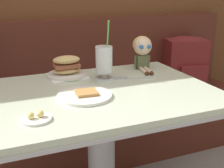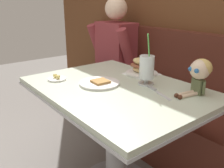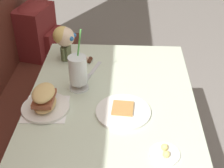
{
  "view_description": "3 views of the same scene",
  "coord_description": "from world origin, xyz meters",
  "views": [
    {
      "loc": [
        -0.47,
        -1.12,
        1.23
      ],
      "look_at": [
        0.06,
        0.18,
        0.77
      ],
      "focal_mm": 48.59,
      "sensor_mm": 36.0,
      "label": 1
    },
    {
      "loc": [
        1.09,
        -0.71,
        1.24
      ],
      "look_at": [
        0.01,
        0.14,
        0.77
      ],
      "focal_mm": 39.78,
      "sensor_mm": 36.0,
      "label": 2
    },
    {
      "loc": [
        -1.2,
        0.12,
        1.67
      ],
      "look_at": [
        -0.01,
        0.18,
        0.84
      ],
      "focal_mm": 50.94,
      "sensor_mm": 36.0,
      "label": 3
    }
  ],
  "objects": [
    {
      "name": "butter_knife",
      "position": [
        0.19,
        0.31,
        0.74
      ],
      "size": [
        0.23,
        0.08,
        0.01
      ],
      "color": "silver",
      "rests_on": "diner_table"
    },
    {
      "name": "milkshake_glass",
      "position": [
        0.08,
        0.35,
        0.84
      ],
      "size": [
        0.1,
        0.1,
        0.32
      ],
      "color": "silver",
      "rests_on": "diner_table"
    },
    {
      "name": "seated_doll",
      "position": [
        0.37,
        0.46,
        0.87
      ],
      "size": [
        0.13,
        0.23,
        0.2
      ],
      "color": "#5B6642",
      "rests_on": "diner_table"
    },
    {
      "name": "diner_table",
      "position": [
        0.0,
        0.18,
        0.54
      ],
      "size": [
        1.11,
        0.81,
        0.74
      ],
      "color": "beige",
      "rests_on": "ground"
    },
    {
      "name": "wood_panel_wall",
      "position": [
        0.0,
        1.05,
        1.2
      ],
      "size": [
        4.4,
        0.08,
        2.4
      ],
      "primitive_type": "cube",
      "color": "brown",
      "rests_on": "ground"
    },
    {
      "name": "booth_bench",
      "position": [
        0.0,
        0.81,
        0.33
      ],
      "size": [
        2.6,
        0.48,
        1.0
      ],
      "color": "#512319",
      "rests_on": "ground"
    },
    {
      "name": "diner_patron",
      "position": [
        -0.77,
        0.76,
        0.74
      ],
      "size": [
        0.55,
        0.48,
        0.81
      ],
      "color": "maroon",
      "rests_on": "booth_bench"
    },
    {
      "name": "sandwich_plate",
      "position": [
        -0.09,
        0.48,
        0.79
      ],
      "size": [
        0.22,
        0.22,
        0.12
      ],
      "color": "white",
      "rests_on": "diner_table"
    },
    {
      "name": "butter_saucer",
      "position": [
        -0.34,
        -0.04,
        0.75
      ],
      "size": [
        0.12,
        0.12,
        0.04
      ],
      "color": "white",
      "rests_on": "diner_table"
    },
    {
      "name": "toast_plate",
      "position": [
        -0.1,
        0.12,
        0.75
      ],
      "size": [
        0.25,
        0.25,
        0.03
      ],
      "color": "white",
      "rests_on": "diner_table"
    }
  ]
}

